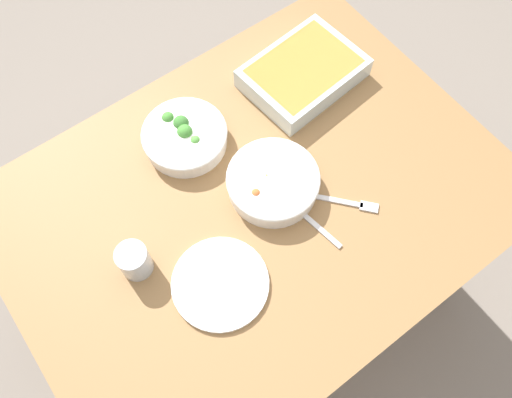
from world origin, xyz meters
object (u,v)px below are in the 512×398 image
spoon_by_stew (305,215)px  fork_on_table (347,203)px  broccoli_bowl (185,136)px  side_plate (220,284)px  drink_cup (135,261)px  stew_bowl (274,183)px  baking_dish (303,72)px

spoon_by_stew → fork_on_table: (0.10, -0.03, -0.00)m
broccoli_bowl → fork_on_table: bearing=-59.7°
side_plate → fork_on_table: (0.36, -0.02, -0.00)m
drink_cup → fork_on_table: size_ratio=0.58×
stew_bowl → side_plate: stew_bowl is taller
baking_dish → side_plate: bearing=-146.3°
fork_on_table → spoon_by_stew: bearing=161.5°
drink_cup → spoon_by_stew: drink_cup is taller
side_plate → broccoli_bowl: bearing=68.3°
stew_bowl → baking_dish: size_ratio=0.70×
broccoli_bowl → drink_cup: bearing=-141.8°
spoon_by_stew → baking_dish: bearing=52.1°
broccoli_bowl → spoon_by_stew: 0.36m
side_plate → fork_on_table: bearing=-2.7°
stew_bowl → baking_dish: same height
baking_dish → fork_on_table: size_ratio=2.20×
fork_on_table → stew_bowl: bearing=131.1°
baking_dish → spoon_by_stew: 0.40m
stew_bowl → fork_on_table: bearing=-48.9°
stew_bowl → broccoli_bowl: bearing=112.6°
baking_dish → spoon_by_stew: baking_dish is taller
broccoli_bowl → baking_dish: size_ratio=0.67×
baking_dish → drink_cup: bearing=-163.2°
stew_bowl → spoon_by_stew: stew_bowl is taller
drink_cup → side_plate: drink_cup is taller
stew_bowl → broccoli_bowl: (-0.10, 0.24, -0.00)m
spoon_by_stew → fork_on_table: 0.11m
drink_cup → side_plate: bearing=-48.9°
fork_on_table → baking_dish: bearing=67.9°
side_plate → drink_cup: bearing=131.1°
broccoli_bowl → drink_cup: 0.34m
drink_cup → spoon_by_stew: (0.38, -0.13, -0.03)m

